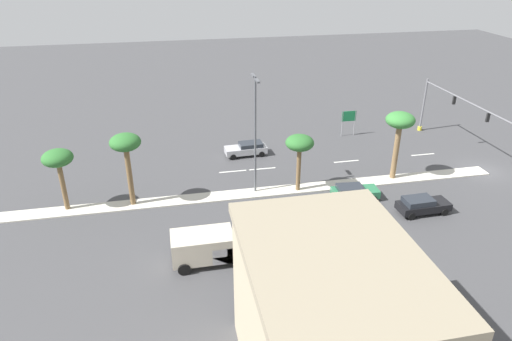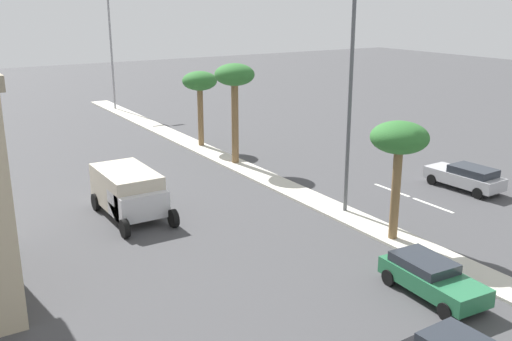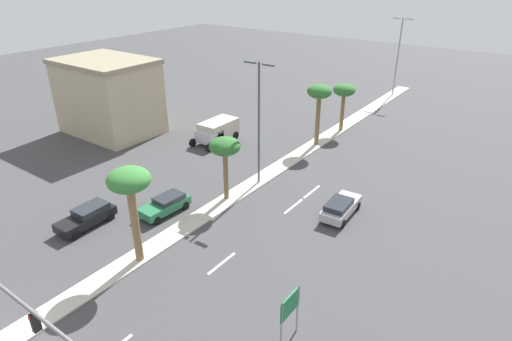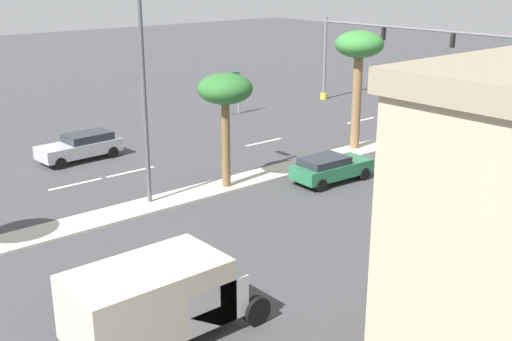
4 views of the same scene
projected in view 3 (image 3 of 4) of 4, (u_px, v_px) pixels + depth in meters
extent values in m
plane|color=#424244|center=(263.00, 178.00, 40.55)|extent=(160.00, 160.00, 0.00)
cube|color=beige|center=(302.00, 152.00, 45.77)|extent=(1.80, 64.67, 0.12)
cube|color=silver|center=(222.00, 263.00, 29.03)|extent=(0.20, 2.80, 0.01)
cube|color=silver|center=(293.00, 206.00, 35.79)|extent=(0.20, 2.80, 0.01)
cube|color=silver|center=(312.00, 192.00, 38.05)|extent=(0.20, 2.80, 0.01)
cube|color=black|center=(35.00, 322.00, 16.80)|extent=(0.20, 0.32, 0.90)
sphere|color=red|center=(31.00, 318.00, 16.58)|extent=(0.18, 0.18, 0.18)
cylinder|color=gray|center=(281.00, 328.00, 21.90)|extent=(0.10, 0.10, 3.12)
cylinder|color=gray|center=(297.00, 309.00, 23.05)|extent=(0.10, 0.10, 3.12)
cube|color=#19723F|center=(290.00, 305.00, 22.07)|extent=(0.08, 1.76, 1.25)
cube|color=tan|center=(109.00, 99.00, 49.83)|extent=(10.64, 7.65, 8.07)
cube|color=gray|center=(104.00, 61.00, 47.96)|extent=(10.94, 7.95, 0.50)
cylinder|color=olive|center=(135.00, 224.00, 28.08)|extent=(0.53, 0.53, 5.56)
ellipsoid|color=#387F38|center=(129.00, 180.00, 26.66)|extent=(2.75, 2.75, 1.51)
cylinder|color=brown|center=(226.00, 175.00, 35.91)|extent=(0.41, 0.41, 4.32)
ellipsoid|color=#2D6B2D|center=(225.00, 146.00, 34.77)|extent=(2.60, 2.60, 1.43)
cylinder|color=brown|center=(318.00, 120.00, 46.55)|extent=(0.47, 0.47, 5.47)
ellipsoid|color=#2D6B2D|center=(320.00, 91.00, 45.15)|extent=(2.63, 2.63, 1.45)
cylinder|color=brown|center=(342.00, 112.00, 50.74)|extent=(0.42, 0.42, 4.43)
ellipsoid|color=#2D6B2D|center=(344.00, 90.00, 49.58)|extent=(2.57, 2.57, 1.42)
cylinder|color=#515459|center=(259.00, 126.00, 37.11)|extent=(0.20, 0.20, 10.93)
cube|color=#515459|center=(250.00, 62.00, 35.26)|extent=(1.10, 0.24, 0.16)
cube|color=#515459|center=(268.00, 65.00, 34.31)|extent=(1.10, 0.24, 0.16)
cylinder|color=gray|center=(398.00, 57.00, 63.02)|extent=(0.20, 0.20, 11.12)
cube|color=gray|center=(397.00, 18.00, 61.13)|extent=(1.10, 0.24, 0.16)
cube|color=gray|center=(409.00, 19.00, 60.18)|extent=(1.10, 0.24, 0.16)
cube|color=black|center=(86.00, 219.00, 32.87)|extent=(1.93, 4.55, 0.67)
cube|color=#262B33|center=(91.00, 209.00, 33.04)|extent=(1.69, 2.52, 0.49)
cylinder|color=black|center=(76.00, 236.00, 31.42)|extent=(0.24, 0.65, 0.64)
cylinder|color=black|center=(62.00, 228.00, 32.28)|extent=(0.24, 0.65, 0.64)
cylinder|color=black|center=(111.00, 217.00, 33.76)|extent=(0.24, 0.65, 0.64)
cylinder|color=black|center=(97.00, 210.00, 34.62)|extent=(0.24, 0.65, 0.64)
cube|color=#287047|center=(165.00, 206.00, 34.58)|extent=(1.99, 4.29, 0.66)
cube|color=#262B33|center=(169.00, 198.00, 34.72)|extent=(1.71, 2.40, 0.37)
cylinder|color=black|center=(157.00, 221.00, 33.23)|extent=(0.26, 0.65, 0.64)
cylinder|color=black|center=(144.00, 213.00, 34.17)|extent=(0.26, 0.65, 0.64)
cylinder|color=black|center=(186.00, 206.00, 35.28)|extent=(0.26, 0.65, 0.64)
cylinder|color=black|center=(172.00, 199.00, 36.22)|extent=(0.26, 0.65, 0.64)
cube|color=#B2B2B7|center=(341.00, 208.00, 34.30)|extent=(1.99, 4.62, 0.70)
cube|color=#262B33|center=(339.00, 205.00, 33.63)|extent=(1.72, 2.57, 0.44)
cylinder|color=black|center=(339.00, 200.00, 36.07)|extent=(0.25, 0.65, 0.64)
cylinder|color=black|center=(358.00, 206.00, 35.24)|extent=(0.25, 0.65, 0.64)
cylinder|color=black|center=(323.00, 217.00, 33.67)|extent=(0.25, 0.65, 0.64)
cylinder|color=black|center=(343.00, 224.00, 32.84)|extent=(0.25, 0.65, 0.64)
cube|color=silver|center=(209.00, 136.00, 47.27)|extent=(2.47, 2.09, 1.28)
cube|color=beige|center=(219.00, 129.00, 48.32)|extent=(2.47, 4.45, 1.92)
cylinder|color=black|center=(210.00, 148.00, 45.92)|extent=(0.28, 0.90, 0.90)
cylinder|color=black|center=(193.00, 143.00, 47.22)|extent=(0.28, 0.90, 0.90)
cylinder|color=black|center=(235.00, 135.00, 49.14)|extent=(0.28, 0.90, 0.90)
cylinder|color=black|center=(219.00, 131.00, 50.44)|extent=(0.28, 0.90, 0.90)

